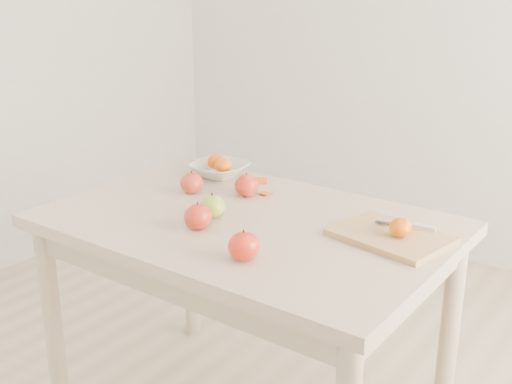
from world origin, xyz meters
The scene contains 14 objects.
table centered at (0.00, 0.00, 0.65)m, with size 1.20×0.80×0.75m.
cutting_board centered at (0.42, 0.11, 0.76)m, with size 0.30×0.22×0.02m, color tan.
board_tangerine centered at (0.45, 0.10, 0.80)m, with size 0.06×0.06×0.05m, color #DB6007.
fruit_bowl centered at (-0.34, 0.28, 0.77)m, with size 0.20×0.20×0.05m, color silver.
bowl_tangerine_near centered at (-0.36, 0.29, 0.80)m, with size 0.06×0.06×0.06m, color #CA6107.
bowl_tangerine_far centered at (-0.31, 0.27, 0.80)m, with size 0.06×0.06×0.05m, color orange.
orange_peel_a centered at (-0.18, 0.31, 0.75)m, with size 0.06×0.04×0.00m, color #EC5310.
orange_peel_b centered at (-0.08, 0.21, 0.75)m, with size 0.04×0.04×0.00m, color orange.
paring_knife centered at (0.47, 0.18, 0.78)m, with size 0.17×0.06×0.01m.
apple_green centered at (-0.09, -0.06, 0.79)m, with size 0.08×0.08×0.07m, color olive.
apple_red_b centered at (-0.29, 0.08, 0.79)m, with size 0.08×0.08×0.07m, color maroon.
apple_red_c centered at (-0.06, -0.15, 0.79)m, with size 0.08×0.08×0.07m, color maroon.
apple_red_a centered at (-0.12, 0.17, 0.79)m, with size 0.08×0.08×0.07m, color #A8101F.
apple_red_e centered at (0.17, -0.24, 0.79)m, with size 0.08×0.08×0.08m, color #A80213.
Camera 1 is at (1.09, -1.44, 1.45)m, focal length 45.00 mm.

